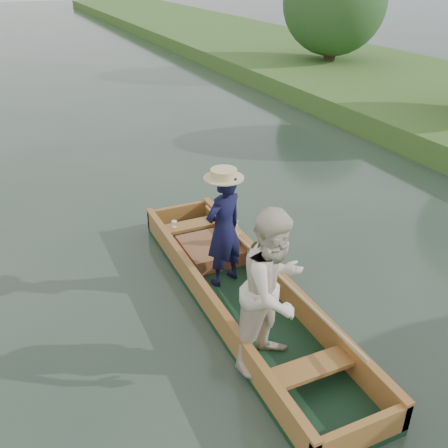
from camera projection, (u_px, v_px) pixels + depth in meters
name	position (u px, v px, depth m)	size (l,w,h in m)	color
ground	(242.00, 306.00, 6.66)	(120.00, 120.00, 0.00)	#283D30
trees_far	(219.00, 26.00, 13.12)	(22.33, 12.06, 4.64)	#47331E
punt	(249.00, 278.00, 6.04)	(1.32, 5.00, 1.97)	black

